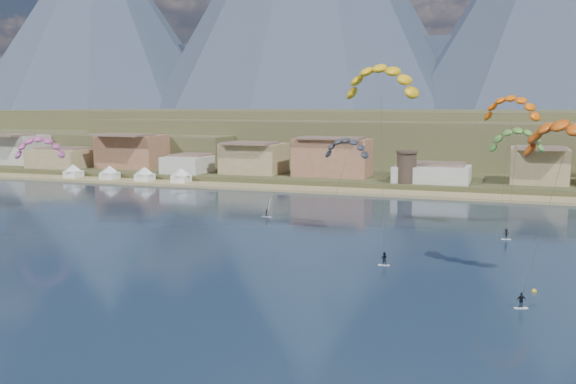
{
  "coord_description": "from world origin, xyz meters",
  "views": [
    {
      "loc": [
        30.08,
        -55.06,
        22.61
      ],
      "look_at": [
        0.0,
        32.0,
        10.0
      ],
      "focal_mm": 39.65,
      "sensor_mm": 36.0,
      "label": 1
    }
  ],
  "objects": [
    {
      "name": "kitesurfer_orange",
      "position": [
        36.77,
        31.24,
        19.11
      ],
      "size": [
        12.02,
        18.31,
        23.48
      ],
      "color": "silver",
      "rests_on": "ground"
    },
    {
      "name": "distant_kite_dark",
      "position": [
        2.83,
        55.9,
        15.61
      ],
      "size": [
        8.45,
        5.75,
        18.43
      ],
      "color": "#262626",
      "rests_on": "ground"
    },
    {
      "name": "beach",
      "position": [
        0.0,
        106.0,
        0.25
      ],
      "size": [
        2200.0,
        12.0,
        0.9
      ],
      "color": "tan",
      "rests_on": "ground"
    },
    {
      "name": "windsurfer",
      "position": [
        -15.56,
        64.24,
        1.23
      ],
      "size": [
        2.26,
        2.49,
        3.87
      ],
      "color": "silver",
      "rests_on": "ground"
    },
    {
      "name": "beach_tents",
      "position": [
        -76.25,
        106.0,
        3.71
      ],
      "size": [
        43.4,
        6.4,
        5.0
      ],
      "color": "white",
      "rests_on": "ground"
    },
    {
      "name": "kitesurfer_green",
      "position": [
        31.61,
        66.35,
        16.96
      ],
      "size": [
        10.44,
        12.51,
        19.96
      ],
      "color": "silver",
      "rests_on": "ground"
    },
    {
      "name": "mountain_ridge",
      "position": [
        -14.6,
        823.65,
        150.31
      ],
      "size": [
        2060.0,
        480.0,
        400.0
      ],
      "color": "#303C51",
      "rests_on": "ground"
    },
    {
      "name": "distant_kite_pink",
      "position": [
        -63.83,
        55.12,
        14.49
      ],
      "size": [
        11.18,
        8.74,
        17.97
      ],
      "color": "#262626",
      "rests_on": "ground"
    },
    {
      "name": "land",
      "position": [
        0.0,
        560.0,
        0.0
      ],
      "size": [
        2200.0,
        900.0,
        4.0
      ],
      "color": "brown",
      "rests_on": "ground"
    },
    {
      "name": "distant_kite_orange",
      "position": [
        30.48,
        62.19,
        22.8
      ],
      "size": [
        10.74,
        7.48,
        25.67
      ],
      "color": "#262626",
      "rests_on": "ground"
    },
    {
      "name": "watchtower",
      "position": [
        5.0,
        114.0,
        6.37
      ],
      "size": [
        5.82,
        5.82,
        8.6
      ],
      "color": "#47382D",
      "rests_on": "ground"
    },
    {
      "name": "foothills",
      "position": [
        22.39,
        232.47,
        9.08
      ],
      "size": [
        940.0,
        210.0,
        18.0
      ],
      "color": "brown",
      "rests_on": "ground"
    },
    {
      "name": "kitesurfer_yellow",
      "position": [
        10.67,
        46.67,
        27.06
      ],
      "size": [
        13.1,
        17.95,
        31.14
      ],
      "color": "silver",
      "rests_on": "ground"
    },
    {
      "name": "town",
      "position": [
        -40.0,
        122.0,
        8.0
      ],
      "size": [
        400.0,
        24.0,
        12.0
      ],
      "color": "silver",
      "rests_on": "ground"
    },
    {
      "name": "buoy",
      "position": [
        33.96,
        25.69,
        0.11
      ],
      "size": [
        0.61,
        0.61,
        0.61
      ],
      "color": "gold",
      "rests_on": "ground"
    },
    {
      "name": "ground",
      "position": [
        0.0,
        0.0,
        0.0
      ],
      "size": [
        2400.0,
        2400.0,
        0.0
      ],
      "primitive_type": "plane",
      "color": "black",
      "rests_on": "ground"
    }
  ]
}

